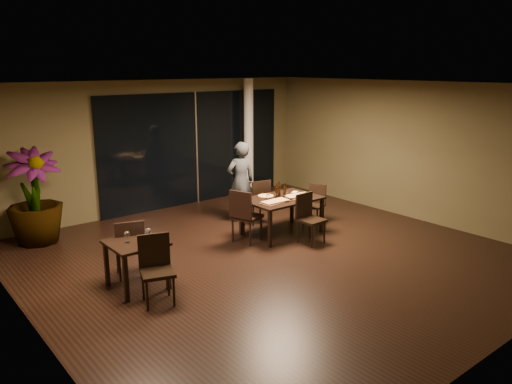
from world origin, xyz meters
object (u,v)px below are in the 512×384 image
object	(u,v)px
chair_main_near	(308,215)
diner	(241,182)
chair_main_far	(259,199)
bottle_b	(285,190)
side_table	(136,249)
bottle_a	(277,191)
chair_main_right	(315,202)
chair_side_near	(156,265)
chair_side_far	(130,246)
chair_main_left	(244,214)
potted_plant	(34,197)
bottle_c	(279,189)
main_table	(282,202)

from	to	relation	value
chair_main_near	diner	world-z (taller)	diner
chair_main_far	bottle_b	size ratio (longest dim) A/B	3.37
side_table	bottle_a	size ratio (longest dim) A/B	2.64
chair_main_right	chair_side_near	xyz separation A→B (m)	(-4.42, -1.16, 0.08)
chair_main_far	chair_main_right	world-z (taller)	chair_main_far
bottle_a	chair_side_far	bearing A→B (deg)	-177.31
chair_main_left	chair_side_far	distance (m)	2.41
chair_main_near	chair_side_near	bearing A→B (deg)	-176.43
potted_plant	bottle_c	world-z (taller)	potted_plant
chair_main_far	bottle_c	bearing A→B (deg)	97.92
chair_main_far	chair_main_near	world-z (taller)	chair_main_far
chair_main_near	bottle_b	distance (m)	0.77
diner	bottle_a	bearing A→B (deg)	101.72
chair_main_near	chair_side_far	size ratio (longest dim) A/B	0.98
diner	main_table	bearing A→B (deg)	105.84
chair_side_far	chair_main_near	bearing A→B (deg)	-170.95
side_table	chair_main_right	size ratio (longest dim) A/B	0.95
chair_side_near	chair_main_left	bearing A→B (deg)	42.43
chair_side_far	bottle_a	xyz separation A→B (m)	(3.23, 0.15, 0.36)
bottle_c	chair_main_far	bearing A→B (deg)	87.13
chair_side_far	chair_side_near	xyz separation A→B (m)	(-0.06, -0.97, 0.00)
chair_main_near	potted_plant	distance (m)	5.19
chair_main_right	bottle_c	size ratio (longest dim) A/B	2.68
main_table	side_table	xyz separation A→B (m)	(-3.40, -0.50, -0.05)
potted_plant	chair_main_left	bearing A→B (deg)	-39.31
main_table	chair_side_far	xyz separation A→B (m)	(-3.32, -0.10, -0.13)
potted_plant	bottle_a	xyz separation A→B (m)	(3.89, -2.51, -0.01)
side_table	potted_plant	bearing A→B (deg)	100.64
chair_main_right	bottle_c	xyz separation A→B (m)	(-1.02, 0.04, 0.44)
chair_main_left	diner	size ratio (longest dim) A/B	0.60
main_table	bottle_b	xyz separation A→B (m)	(0.09, 0.01, 0.22)
main_table	bottle_c	xyz separation A→B (m)	(0.03, 0.13, 0.23)
chair_side_far	bottle_c	distance (m)	3.37
chair_side_near	potted_plant	xyz separation A→B (m)	(-0.60, 3.63, 0.36)
chair_main_far	potted_plant	world-z (taller)	potted_plant
diner	bottle_b	size ratio (longest dim) A/B	6.06
chair_main_near	bottle_c	world-z (taller)	bottle_c
chair_main_far	side_table	bearing A→B (deg)	31.46
chair_main_right	diner	xyz separation A→B (m)	(-1.13, 1.15, 0.40)
chair_side_far	bottle_b	size ratio (longest dim) A/B	3.39
diner	chair_main_near	bearing A→B (deg)	106.68
potted_plant	chair_side_near	bearing A→B (deg)	-80.57
potted_plant	chair_main_right	bearing A→B (deg)	-26.22
side_table	chair_main_right	world-z (taller)	chair_main_right
chair_main_left	diner	bearing A→B (deg)	-54.28
main_table	chair_main_near	distance (m)	0.69
chair_main_left	bottle_b	xyz separation A→B (m)	(1.00, -0.04, 0.31)
bottle_c	chair_side_near	bearing A→B (deg)	-160.63
side_table	bottle_c	bearing A→B (deg)	10.34
bottle_b	bottle_a	bearing A→B (deg)	166.38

